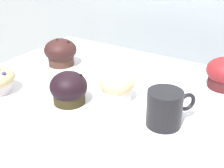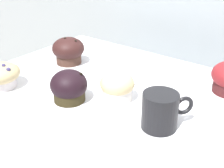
{
  "view_description": "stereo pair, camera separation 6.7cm",
  "coord_description": "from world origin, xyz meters",
  "px_view_note": "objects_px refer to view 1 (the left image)",
  "views": [
    {
      "loc": [
        0.31,
        -0.63,
        1.35
      ],
      "look_at": [
        -0.06,
        -0.04,
        1.0
      ],
      "focal_mm": 50.0,
      "sensor_mm": 36.0,
      "label": 1
    },
    {
      "loc": [
        0.36,
        -0.59,
        1.35
      ],
      "look_at": [
        -0.06,
        -0.04,
        1.0
      ],
      "focal_mm": 50.0,
      "sensor_mm": 36.0,
      "label": 2
    }
  ],
  "objects_px": {
    "muffin_front_right": "(117,86)",
    "coffee_cup": "(165,107)",
    "muffin_front_center": "(61,52)",
    "serving_plate": "(114,69)",
    "muffin_front_left": "(69,89)"
  },
  "relations": [
    {
      "from": "coffee_cup",
      "to": "serving_plate",
      "type": "bearing_deg",
      "value": 142.59
    },
    {
      "from": "muffin_front_center",
      "to": "muffin_front_left",
      "type": "height_order",
      "value": "muffin_front_center"
    },
    {
      "from": "coffee_cup",
      "to": "muffin_front_center",
      "type": "bearing_deg",
      "value": 161.12
    },
    {
      "from": "muffin_front_center",
      "to": "serving_plate",
      "type": "xyz_separation_m",
      "value": [
        0.17,
        0.05,
        -0.04
      ]
    },
    {
      "from": "muffin_front_center",
      "to": "coffee_cup",
      "type": "height_order",
      "value": "muffin_front_center"
    },
    {
      "from": "muffin_front_left",
      "to": "serving_plate",
      "type": "xyz_separation_m",
      "value": [
        -0.01,
        0.23,
        -0.03
      ]
    },
    {
      "from": "muffin_front_right",
      "to": "coffee_cup",
      "type": "bearing_deg",
      "value": -16.3
    },
    {
      "from": "muffin_front_left",
      "to": "muffin_front_right",
      "type": "relative_size",
      "value": 1.07
    },
    {
      "from": "muffin_front_center",
      "to": "muffin_front_left",
      "type": "xyz_separation_m",
      "value": [
        0.18,
        -0.18,
        -0.0
      ]
    },
    {
      "from": "muffin_front_right",
      "to": "coffee_cup",
      "type": "relative_size",
      "value": 0.83
    },
    {
      "from": "muffin_front_right",
      "to": "coffee_cup",
      "type": "height_order",
      "value": "coffee_cup"
    },
    {
      "from": "muffin_front_center",
      "to": "muffin_front_left",
      "type": "bearing_deg",
      "value": -44.97
    },
    {
      "from": "muffin_front_left",
      "to": "muffin_front_right",
      "type": "bearing_deg",
      "value": 40.02
    },
    {
      "from": "muffin_front_center",
      "to": "muffin_front_right",
      "type": "xyz_separation_m",
      "value": [
        0.27,
        -0.1,
        -0.01
      ]
    },
    {
      "from": "muffin_front_center",
      "to": "serving_plate",
      "type": "bearing_deg",
      "value": 15.89
    }
  ]
}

